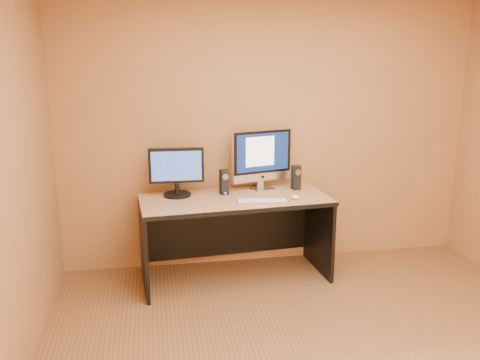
# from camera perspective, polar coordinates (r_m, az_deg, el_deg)

# --- Properties ---
(walls) EXTENTS (4.00, 4.00, 2.60)m
(walls) POSITION_cam_1_polar(r_m,az_deg,el_deg) (3.03, 11.91, -0.54)
(walls) COLOR #9D653F
(walls) RESTS_ON ground
(desk) EXTENTS (1.73, 0.86, 0.78)m
(desk) POSITION_cam_1_polar(r_m,az_deg,el_deg) (4.68, -0.55, -6.60)
(desk) COLOR tan
(desk) RESTS_ON ground
(imac) EXTENTS (0.63, 0.36, 0.58)m
(imac) POSITION_cam_1_polar(r_m,az_deg,el_deg) (4.78, 2.62, 2.31)
(imac) COLOR silver
(imac) RESTS_ON desk
(second_monitor) EXTENTS (0.51, 0.27, 0.44)m
(second_monitor) POSITION_cam_1_polar(r_m,az_deg,el_deg) (4.60, -7.14, 0.87)
(second_monitor) COLOR black
(second_monitor) RESTS_ON desk
(speaker_left) EXTENTS (0.08, 0.09, 0.23)m
(speaker_left) POSITION_cam_1_polar(r_m,az_deg,el_deg) (4.65, -1.80, -0.23)
(speaker_left) COLOR black
(speaker_left) RESTS_ON desk
(speaker_right) EXTENTS (0.09, 0.09, 0.23)m
(speaker_right) POSITION_cam_1_polar(r_m,az_deg,el_deg) (4.84, 6.31, 0.29)
(speaker_right) COLOR black
(speaker_right) RESTS_ON desk
(keyboard) EXTENTS (0.46, 0.17, 0.02)m
(keyboard) POSITION_cam_1_polar(r_m,az_deg,el_deg) (4.44, 2.53, -2.36)
(keyboard) COLOR #B3B2B7
(keyboard) RESTS_ON desk
(mouse) EXTENTS (0.08, 0.11, 0.04)m
(mouse) POSITION_cam_1_polar(r_m,az_deg,el_deg) (4.55, 6.17, -1.88)
(mouse) COLOR white
(mouse) RESTS_ON desk
(cable_a) EXTENTS (0.11, 0.21, 0.01)m
(cable_a) POSITION_cam_1_polar(r_m,az_deg,el_deg) (4.88, 2.39, -0.86)
(cable_a) COLOR black
(cable_a) RESTS_ON desk
(cable_b) EXTENTS (0.08, 0.18, 0.01)m
(cable_b) POSITION_cam_1_polar(r_m,az_deg,el_deg) (4.91, 1.40, -0.75)
(cable_b) COLOR black
(cable_b) RESTS_ON desk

